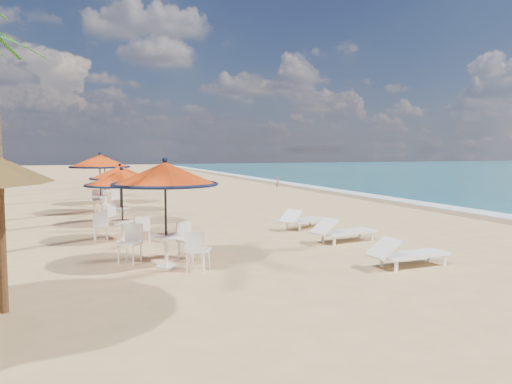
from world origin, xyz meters
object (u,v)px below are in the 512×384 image
Objects in this scene: station_0 at (166,187)px; station_1 at (122,185)px; station_4 at (105,166)px; lounger_far at (302,219)px; station_2 at (119,178)px; lounger_near at (406,253)px; lounger_mid at (342,231)px; station_3 at (101,167)px.

station_0 reaches higher than station_1.
lounger_far is at bearing -61.43° from station_4.
station_1 is 3.30m from station_2.
station_4 is at bearing 88.18° from lounger_far.
lounger_mid is (0.21, 3.11, 0.01)m from lounger_near.
station_4 is 13.88m from lounger_mid.
station_4 is 1.15× the size of lounger_mid.
station_3 is (-0.15, 6.86, 0.29)m from station_1.
station_3 reaches higher than station_4.
station_4 is 1.21× the size of lounger_near.
station_0 is at bearing -86.64° from station_2.
station_3 is (-0.39, 3.57, 0.28)m from station_2.
lounger_near is (4.92, -1.93, -1.45)m from station_0.
station_2 is at bearing -90.13° from station_4.
station_1 is 1.03× the size of lounger_mid.
lounger_near is 5.70m from lounger_far.
lounger_far is at bearing -27.88° from station_2.
station_0 is at bearing -85.65° from station_3.
lounger_mid is at bearing -44.86° from station_2.
lounger_near is 3.12m from lounger_mid.
station_0 is 1.02× the size of station_4.
station_2 is 1.04× the size of lounger_mid.
station_1 is (-0.63, 3.38, -0.15)m from station_0.
station_0 is 1.25× the size of lounger_far.
station_1 is 10.46m from station_4.
station_0 reaches higher than lounger_mid.
lounger_far is at bearing 36.32° from station_0.
lounger_mid is 1.06× the size of lounger_far.
lounger_near is (5.55, -5.32, -1.30)m from station_1.
station_1 is at bearing 132.56° from lounger_near.
lounger_mid is at bearing -120.11° from lounger_far.
station_2 is 6.36m from lounger_far.
station_4 is at bearing 88.62° from station_1.
station_2 is at bearing 121.73° from lounger_far.
station_4 is 1.22× the size of lounger_far.
station_1 reaches higher than lounger_mid.
lounger_near is at bearing -104.38° from lounger_mid.
lounger_mid is 2.58m from lounger_far.
station_4 is (0.40, 3.59, -0.11)m from station_3.
station_1 is 7.79m from lounger_near.
lounger_far is (5.74, 0.38, -1.30)m from station_1.
station_2 is at bearing 85.90° from station_1.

